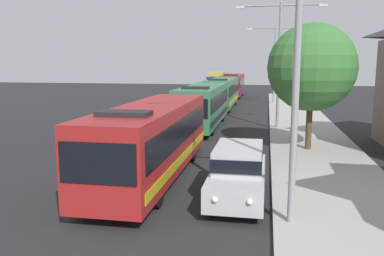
{
  "coord_description": "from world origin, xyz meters",
  "views": [
    {
      "loc": [
        3.3,
        -5.58,
        4.81
      ],
      "look_at": [
        -0.05,
        12.4,
        1.78
      ],
      "focal_mm": 37.52,
      "sensor_mm": 36.0,
      "label": 1
    }
  ],
  "objects_px": {
    "streetlamp_near": "(298,47)",
    "streetlamp_far": "(275,56)",
    "bus_second_in_line": "(203,104)",
    "bus_lead": "(153,138)",
    "bus_middle": "(222,92)",
    "box_truck_oncoming": "(217,81)",
    "white_suv": "(238,170)",
    "roadside_tree": "(312,67)",
    "streetlamp_mid": "(279,52)",
    "bus_fourth_in_line": "(233,85)"
  },
  "relations": [
    {
      "from": "bus_lead",
      "to": "streetlamp_near",
      "type": "distance_m",
      "value": 7.71
    },
    {
      "from": "box_truck_oncoming",
      "to": "streetlamp_mid",
      "type": "height_order",
      "value": "streetlamp_mid"
    },
    {
      "from": "bus_lead",
      "to": "streetlamp_far",
      "type": "xyz_separation_m",
      "value": [
        5.4,
        30.89,
        3.71
      ]
    },
    {
      "from": "streetlamp_mid",
      "to": "box_truck_oncoming",
      "type": "bearing_deg",
      "value": 104.01
    },
    {
      "from": "bus_second_in_line",
      "to": "roadside_tree",
      "type": "distance_m",
      "value": 10.32
    },
    {
      "from": "streetlamp_far",
      "to": "roadside_tree",
      "type": "relative_size",
      "value": 1.28
    },
    {
      "from": "white_suv",
      "to": "bus_lead",
      "type": "bearing_deg",
      "value": 150.96
    },
    {
      "from": "bus_fourth_in_line",
      "to": "streetlamp_far",
      "type": "xyz_separation_m",
      "value": [
        5.4,
        -8.7,
        3.71
      ]
    },
    {
      "from": "bus_lead",
      "to": "bus_middle",
      "type": "relative_size",
      "value": 0.93
    },
    {
      "from": "bus_middle",
      "to": "box_truck_oncoming",
      "type": "xyz_separation_m",
      "value": [
        -3.3,
        22.26,
        0.01
      ]
    },
    {
      "from": "bus_middle",
      "to": "bus_second_in_line",
      "type": "bearing_deg",
      "value": -90.0
    },
    {
      "from": "bus_second_in_line",
      "to": "roadside_tree",
      "type": "bearing_deg",
      "value": -46.09
    },
    {
      "from": "bus_second_in_line",
      "to": "bus_middle",
      "type": "bearing_deg",
      "value": 90.0
    },
    {
      "from": "streetlamp_mid",
      "to": "streetlamp_near",
      "type": "bearing_deg",
      "value": -90.0
    },
    {
      "from": "bus_fourth_in_line",
      "to": "streetlamp_near",
      "type": "bearing_deg",
      "value": -82.98
    },
    {
      "from": "bus_second_in_line",
      "to": "bus_middle",
      "type": "relative_size",
      "value": 0.91
    },
    {
      "from": "bus_second_in_line",
      "to": "roadside_tree",
      "type": "relative_size",
      "value": 1.64
    },
    {
      "from": "streetlamp_near",
      "to": "roadside_tree",
      "type": "height_order",
      "value": "streetlamp_near"
    },
    {
      "from": "bus_second_in_line",
      "to": "streetlamp_near",
      "type": "distance_m",
      "value": 18.79
    },
    {
      "from": "box_truck_oncoming",
      "to": "white_suv",
      "type": "bearing_deg",
      "value": -82.07
    },
    {
      "from": "streetlamp_near",
      "to": "streetlamp_far",
      "type": "bearing_deg",
      "value": 90.0
    },
    {
      "from": "bus_fourth_in_line",
      "to": "white_suv",
      "type": "bearing_deg",
      "value": -84.92
    },
    {
      "from": "streetlamp_mid",
      "to": "white_suv",
      "type": "bearing_deg",
      "value": -96.31
    },
    {
      "from": "streetlamp_far",
      "to": "bus_middle",
      "type": "bearing_deg",
      "value": -137.43
    },
    {
      "from": "bus_lead",
      "to": "box_truck_oncoming",
      "type": "relative_size",
      "value": 1.62
    },
    {
      "from": "bus_middle",
      "to": "streetlamp_mid",
      "type": "xyz_separation_m",
      "value": [
        5.4,
        -12.6,
        3.76
      ]
    },
    {
      "from": "bus_middle",
      "to": "streetlamp_mid",
      "type": "distance_m",
      "value": 14.21
    },
    {
      "from": "bus_second_in_line",
      "to": "white_suv",
      "type": "bearing_deg",
      "value": -76.56
    },
    {
      "from": "bus_middle",
      "to": "bus_lead",
      "type": "bearing_deg",
      "value": -90.0
    },
    {
      "from": "bus_lead",
      "to": "bus_middle",
      "type": "height_order",
      "value": "same"
    },
    {
      "from": "bus_middle",
      "to": "streetlamp_near",
      "type": "bearing_deg",
      "value": -79.85
    },
    {
      "from": "bus_second_in_line",
      "to": "white_suv",
      "type": "xyz_separation_m",
      "value": [
        3.7,
        -15.48,
        -0.66
      ]
    },
    {
      "from": "streetlamp_near",
      "to": "bus_middle",
      "type": "bearing_deg",
      "value": 100.15
    },
    {
      "from": "bus_lead",
      "to": "streetlamp_far",
      "type": "height_order",
      "value": "streetlamp_far"
    },
    {
      "from": "bus_fourth_in_line",
      "to": "bus_second_in_line",
      "type": "bearing_deg",
      "value": -90.0
    },
    {
      "from": "streetlamp_mid",
      "to": "roadside_tree",
      "type": "height_order",
      "value": "streetlamp_mid"
    },
    {
      "from": "roadside_tree",
      "to": "white_suv",
      "type": "bearing_deg",
      "value": -110.96
    },
    {
      "from": "bus_middle",
      "to": "streetlamp_far",
      "type": "xyz_separation_m",
      "value": [
        5.4,
        4.96,
        3.71
      ]
    },
    {
      "from": "bus_fourth_in_line",
      "to": "streetlamp_mid",
      "type": "distance_m",
      "value": 27.07
    },
    {
      "from": "bus_second_in_line",
      "to": "box_truck_oncoming",
      "type": "bearing_deg",
      "value": 95.43
    },
    {
      "from": "streetlamp_mid",
      "to": "roadside_tree",
      "type": "relative_size",
      "value": 1.3
    },
    {
      "from": "box_truck_oncoming",
      "to": "bus_middle",
      "type": "bearing_deg",
      "value": -81.56
    },
    {
      "from": "white_suv",
      "to": "roadside_tree",
      "type": "height_order",
      "value": "roadside_tree"
    },
    {
      "from": "streetlamp_mid",
      "to": "streetlamp_far",
      "type": "bearing_deg",
      "value": 90.0
    },
    {
      "from": "white_suv",
      "to": "streetlamp_near",
      "type": "relative_size",
      "value": 0.6
    },
    {
      "from": "streetlamp_near",
      "to": "roadside_tree",
      "type": "xyz_separation_m",
      "value": [
        1.49,
        10.5,
        -0.71
      ]
    },
    {
      "from": "bus_lead",
      "to": "streetlamp_near",
      "type": "relative_size",
      "value": 1.34
    },
    {
      "from": "bus_second_in_line",
      "to": "streetlamp_near",
      "type": "xyz_separation_m",
      "value": [
        5.4,
        -17.65,
        3.53
      ]
    },
    {
      "from": "white_suv",
      "to": "box_truck_oncoming",
      "type": "height_order",
      "value": "box_truck_oncoming"
    },
    {
      "from": "box_truck_oncoming",
      "to": "streetlamp_near",
      "type": "xyz_separation_m",
      "value": [
        8.7,
        -52.42,
        3.52
      ]
    }
  ]
}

